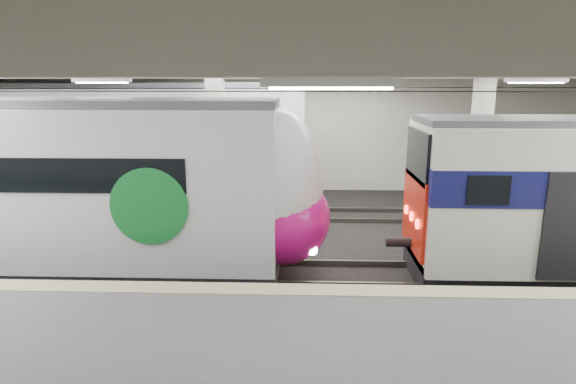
{
  "coord_description": "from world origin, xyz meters",
  "views": [
    {
      "loc": [
        -0.29,
        -11.67,
        4.99
      ],
      "look_at": [
        -0.73,
        1.0,
        2.0
      ],
      "focal_mm": 30.0,
      "sensor_mm": 36.0,
      "label": 1
    }
  ],
  "objects": [
    {
      "name": "modern_emu",
      "position": [
        -6.06,
        -0.0,
        2.22
      ],
      "size": [
        14.05,
        2.9,
        4.52
      ],
      "color": "white",
      "rests_on": "ground"
    },
    {
      "name": "far_train",
      "position": [
        -8.0,
        5.5,
        2.51
      ],
      "size": [
        15.44,
        3.39,
        4.85
      ],
      "rotation": [
        0.0,
        0.0,
        0.02
      ],
      "color": "white",
      "rests_on": "ground"
    },
    {
      "name": "station_hall",
      "position": [
        0.0,
        -1.74,
        3.24
      ],
      "size": [
        36.0,
        24.0,
        5.75
      ],
      "color": "black",
      "rests_on": "ground"
    }
  ]
}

